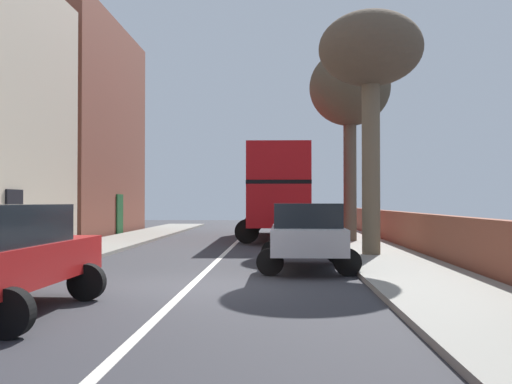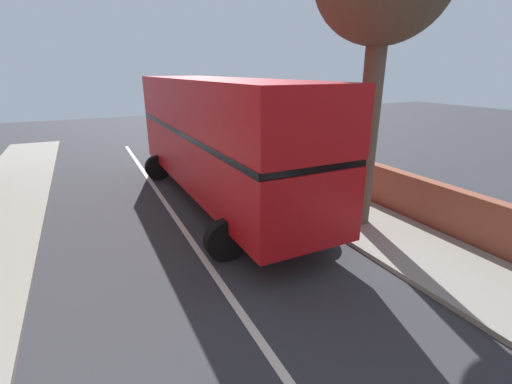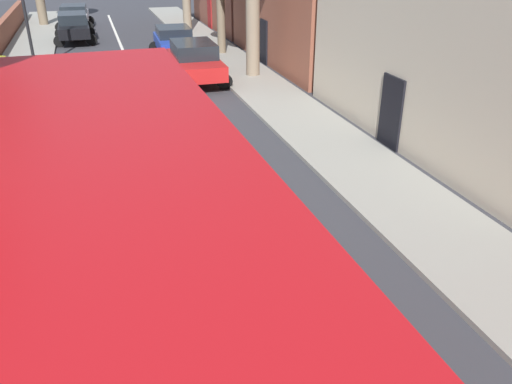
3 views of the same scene
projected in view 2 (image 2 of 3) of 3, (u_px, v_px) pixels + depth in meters
The scene contains 1 object.
double_decker_bus at pixel (217, 134), 11.41m from camera, with size 3.68×10.86×4.06m.
Camera 2 is at (-2.17, 4.92, 4.30)m, focal length 24.90 mm.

